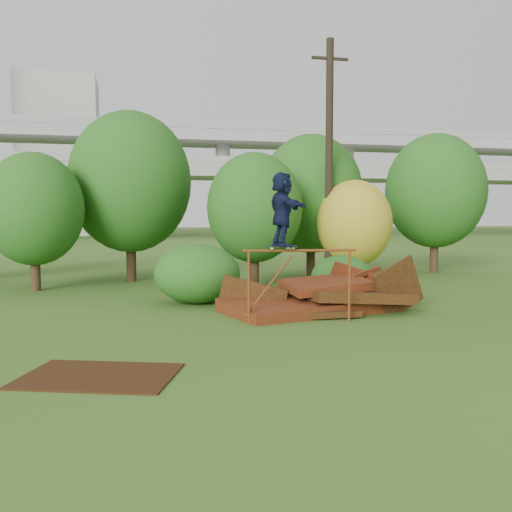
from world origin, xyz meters
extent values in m
plane|color=#2D5116|center=(0.00, 0.00, 0.00)|extent=(240.00, 240.00, 0.00)
cube|color=#3F190B|center=(0.63, 3.02, 0.18)|extent=(4.37, 3.31, 0.65)
cube|color=black|center=(2.13, 2.72, 0.42)|extent=(2.73, 1.76, 0.53)
cube|color=#3F190B|center=(1.43, 3.22, 0.70)|extent=(2.43, 1.76, 0.47)
cube|color=black|center=(3.23, 2.52, 0.65)|extent=(1.73, 0.59, 1.72)
cube|color=#3F190B|center=(2.43, 4.02, 0.55)|extent=(1.39, 0.86, 1.47)
cube|color=black|center=(-0.57, 3.42, 0.35)|extent=(1.84, 0.86, 1.25)
cube|color=black|center=(0.93, 1.82, 0.12)|extent=(1.89, 0.16, 0.15)
cube|color=#3F190B|center=(2.83, 3.72, 0.95)|extent=(1.12, 0.73, 0.30)
cylinder|color=brown|center=(-1.04, 1.72, 0.87)|extent=(0.06, 0.06, 1.74)
cylinder|color=brown|center=(1.41, 1.49, 0.87)|extent=(0.06, 0.06, 1.74)
cylinder|color=brown|center=(0.18, 1.61, 1.74)|extent=(2.75, 0.32, 0.06)
cube|color=black|center=(-0.24, 1.65, 1.84)|extent=(0.73, 0.26, 0.02)
cylinder|color=beige|center=(-0.51, 1.60, 1.80)|extent=(0.05, 0.03, 0.05)
cylinder|color=beige|center=(-0.49, 1.75, 1.80)|extent=(0.05, 0.03, 0.05)
cylinder|color=beige|center=(0.01, 1.55, 1.80)|extent=(0.05, 0.03, 0.05)
cylinder|color=beige|center=(0.02, 1.70, 1.80)|extent=(0.05, 0.03, 0.05)
imported|color=#101534|center=(-0.24, 1.65, 2.73)|extent=(0.74, 1.68, 1.75)
cube|color=#321B0A|center=(-4.30, -2.12, 0.01)|extent=(2.82, 2.39, 0.03)
cylinder|color=black|center=(-6.93, 9.28, 0.77)|extent=(0.33, 0.33, 1.55)
ellipsoid|color=#1D4913|center=(-6.93, 9.28, 2.81)|extent=(3.36, 3.36, 3.87)
cylinder|color=black|center=(-3.70, 11.50, 1.05)|extent=(0.38, 0.38, 2.11)
ellipsoid|color=#1D4913|center=(-3.70, 11.50, 3.89)|extent=(4.77, 4.77, 5.49)
cylinder|color=black|center=(0.65, 8.65, 0.79)|extent=(0.34, 0.34, 1.58)
ellipsoid|color=#1D4913|center=(0.65, 8.65, 2.87)|extent=(3.44, 3.44, 3.96)
cylinder|color=black|center=(3.67, 11.38, 0.94)|extent=(0.36, 0.36, 1.88)
ellipsoid|color=#1D4913|center=(3.67, 11.38, 3.49)|extent=(4.30, 4.30, 4.94)
cylinder|color=black|center=(4.59, 8.89, 0.61)|extent=(0.31, 0.31, 1.23)
ellipsoid|color=#A58C19|center=(4.59, 8.89, 2.30)|extent=(2.85, 2.85, 3.28)
cylinder|color=black|center=(9.72, 11.94, 1.01)|extent=(0.37, 0.37, 2.03)
ellipsoid|color=#1D4913|center=(9.72, 11.94, 3.70)|extent=(4.45, 4.45, 5.12)
ellipsoid|color=#1D4913|center=(-1.84, 5.23, 0.88)|extent=(2.54, 2.35, 1.76)
ellipsoid|color=#1D4913|center=(2.63, 5.12, 0.68)|extent=(1.93, 1.77, 1.37)
cylinder|color=black|center=(3.55, 8.91, 4.54)|extent=(0.28, 0.28, 9.08)
cube|color=black|center=(3.55, 8.91, 8.36)|extent=(1.40, 0.10, 0.10)
cube|color=gray|center=(0.00, 60.00, 8.00)|extent=(160.00, 9.00, 1.40)
cube|color=gray|center=(0.00, 66.00, 13.00)|extent=(160.00, 9.00, 1.40)
cylinder|color=gray|center=(-18.00, 60.00, 4.00)|extent=(2.20, 2.20, 8.00)
cylinder|color=gray|center=(0.00, 60.00, 4.00)|extent=(2.20, 2.20, 8.00)
cylinder|color=gray|center=(18.00, 60.00, 4.00)|extent=(2.20, 2.20, 8.00)
cube|color=#9E9E99|center=(-16.00, 102.00, 14.00)|extent=(14.00, 14.00, 28.00)
camera|label=1|loc=(-3.82, -11.39, 2.56)|focal=40.00mm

